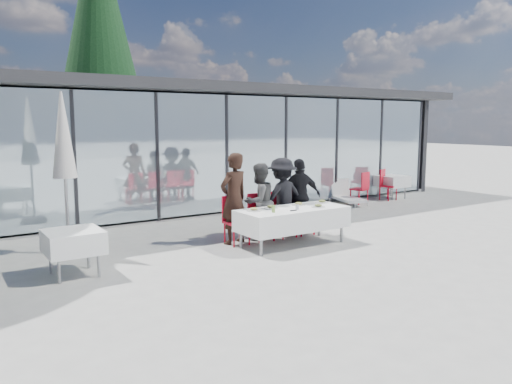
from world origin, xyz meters
TOP-DOWN VIEW (x-y plane):
  - ground at (0.00, 0.00)m, footprint 90.00×90.00m
  - pavilion at (2.00, 8.16)m, footprint 14.80×8.80m
  - dining_table at (0.43, 0.38)m, footprint 2.26×0.96m
  - diner_a at (-0.48, 1.15)m, footprint 0.80×0.80m
  - diner_chair_a at (-0.48, 1.13)m, footprint 0.44×0.44m
  - diner_b at (0.13, 1.15)m, footprint 0.93×0.93m
  - diner_chair_b at (0.13, 1.13)m, footprint 0.44×0.44m
  - diner_c at (0.73, 1.15)m, footprint 1.18×1.18m
  - diner_chair_c at (0.73, 1.13)m, footprint 0.44×0.44m
  - diner_d at (1.22, 1.15)m, footprint 1.18×1.18m
  - diner_chair_d at (1.22, 1.13)m, footprint 0.44×0.44m
  - plate_a at (-0.39, 0.55)m, footprint 0.29×0.29m
  - plate_b at (0.05, 0.60)m, footprint 0.29×0.29m
  - plate_c at (0.75, 0.59)m, footprint 0.29×0.29m
  - plate_d at (1.36, 0.57)m, footprint 0.29×0.29m
  - plate_extra at (0.93, 0.20)m, footprint 0.29×0.29m
  - juice_bottle at (-0.17, 0.20)m, footprint 0.06×0.06m
  - drinking_glasses at (0.39, 0.20)m, footprint 0.07×0.07m
  - folded_eyeglasses at (0.25, 0.14)m, footprint 0.14×0.03m
  - spare_table_left at (-3.73, 0.71)m, footprint 0.86×0.86m
  - spare_table_right at (6.94, 3.55)m, footprint 0.86×0.86m
  - spare_chair_a at (6.52, 3.44)m, footprint 0.58×0.58m
  - spare_chair_b at (5.28, 3.26)m, footprint 0.54×0.54m
  - market_umbrella at (-3.46, 2.24)m, footprint 0.50×0.50m
  - lounger at (4.91, 3.55)m, footprint 0.97×1.45m
  - conifer_tree at (0.50, 13.00)m, footprint 4.00×4.00m

SIDE VIEW (x-z plane):
  - ground at x=0.00m, z-range 0.00..0.00m
  - lounger at x=4.91m, z-range -0.10..0.62m
  - diner_chair_a at x=-0.48m, z-range 0.05..1.03m
  - diner_chair_b at x=0.13m, z-range 0.05..1.03m
  - diner_chair_c at x=0.73m, z-range 0.05..1.03m
  - diner_chair_d at x=1.22m, z-range 0.05..1.03m
  - spare_chair_a at x=6.52m, z-range 0.05..1.03m
  - spare_chair_b at x=5.28m, z-range 0.05..1.03m
  - dining_table at x=0.43m, z-range 0.16..0.91m
  - spare_table_left at x=-3.73m, z-range 0.18..0.92m
  - spare_table_right at x=6.94m, z-range 0.18..0.92m
  - folded_eyeglasses at x=0.25m, z-range 0.75..0.76m
  - plate_a at x=-0.39m, z-range 0.74..0.81m
  - plate_b at x=0.05m, z-range 0.74..0.81m
  - plate_c at x=0.75m, z-range 0.74..0.81m
  - plate_d at x=1.36m, z-range 0.74..0.81m
  - plate_extra at x=0.93m, z-range 0.74..0.81m
  - drinking_glasses at x=0.39m, z-range 0.75..0.85m
  - diner_b at x=0.13m, z-range 0.00..1.61m
  - juice_bottle at x=-0.17m, z-range 0.75..0.89m
  - diner_d at x=1.22m, z-range 0.00..1.66m
  - diner_c at x=0.73m, z-range 0.00..1.70m
  - diner_a at x=-0.48m, z-range 0.00..1.84m
  - market_umbrella at x=-3.46m, z-range 0.50..3.50m
  - pavilion at x=2.00m, z-range 0.43..3.87m
  - conifer_tree at x=0.50m, z-range 0.74..11.24m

